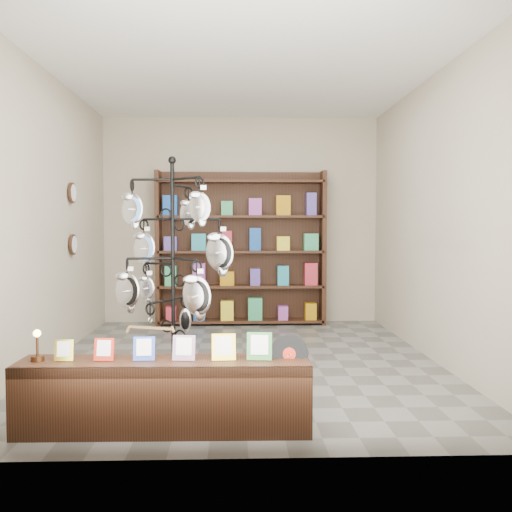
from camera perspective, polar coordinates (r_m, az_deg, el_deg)
The scene contains 6 objects.
ground at distance 6.06m, azimuth -1.29°, elevation -10.48°, with size 5.00×5.00×0.00m, color slate.
room_envelope at distance 5.91m, azimuth -1.31°, elevation 7.23°, with size 5.00×5.00×5.00m.
display_tree at distance 4.73m, azimuth -8.32°, elevation -0.28°, with size 1.10×1.10×1.98m.
front_shelf at distance 4.09m, azimuth -9.13°, elevation -13.57°, with size 2.01×0.44×0.71m.
back_shelving at distance 8.20m, azimuth -1.51°, elevation 0.31°, with size 2.42×0.36×2.20m.
wall_clocks at distance 6.96m, azimuth -17.87°, elevation 3.56°, with size 0.03×0.24×0.84m.
Camera 1 is at (-0.07, -5.90, 1.41)m, focal length 40.00 mm.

